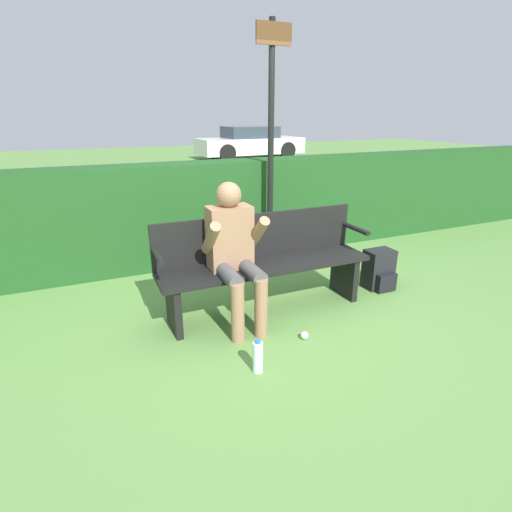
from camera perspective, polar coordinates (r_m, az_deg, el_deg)
name	(u,v)px	position (r m, az deg, el deg)	size (l,w,h in m)	color
ground_plane	(266,310)	(3.86, 1.46, -7.75)	(40.00, 40.00, 0.00)	#5B8942
hedge_back	(212,211)	(5.06, -6.29, 6.34)	(12.00, 0.44, 1.23)	#1E4C1E
park_bench	(264,261)	(3.71, 1.09, -0.68)	(2.00, 0.44, 0.90)	black
person_seated	(234,248)	(3.41, -3.14, 1.15)	(0.51, 0.60, 1.24)	#997051
backpack	(379,270)	(4.46, 17.19, -1.94)	(0.30, 0.28, 0.42)	black
water_bottle	(258,357)	(2.97, 0.26, -14.21)	(0.08, 0.08, 0.26)	silver
signpost	(271,135)	(4.80, 2.18, 16.86)	(0.42, 0.09, 2.73)	black
parked_car	(250,143)	(16.83, -0.86, 15.85)	(4.32, 1.86, 1.26)	silver
litter_crumple	(304,335)	(3.42, 6.93, -11.18)	(0.07, 0.07, 0.07)	silver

